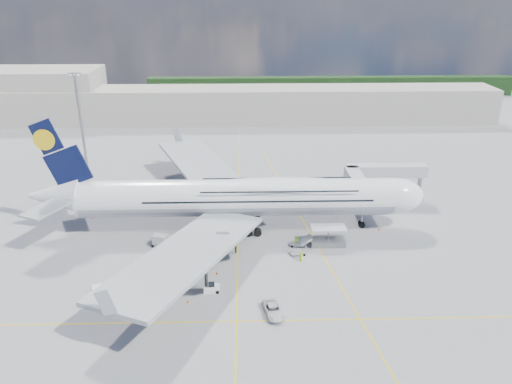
{
  "coord_description": "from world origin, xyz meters",
  "views": [
    {
      "loc": [
        1.29,
        -79.93,
        45.46
      ],
      "look_at": [
        3.6,
        8.0,
        8.76
      ],
      "focal_mm": 35.0,
      "sensor_mm": 36.0,
      "label": 1
    }
  ],
  "objects_px": {
    "dolly_row_b": "(179,265)",
    "baggage_tug": "(212,288)",
    "dolly_nose_far": "(298,253)",
    "crew_tug": "(193,259)",
    "crew_nose": "(336,213)",
    "cone_wing_right_outer": "(188,301)",
    "catering_truck_inner": "(215,186)",
    "dolly_back": "(160,240)",
    "cone_wing_left_inner": "(196,203)",
    "service_van": "(273,310)",
    "jet_bridge": "(375,176)",
    "airliner": "(239,197)",
    "crew_loader": "(296,240)",
    "crew_wing": "(204,271)",
    "catering_truck_outer": "(191,160)",
    "crew_van": "(301,256)",
    "light_mast": "(81,122)",
    "dolly_row_c": "(133,281)",
    "cone_wing_right_inner": "(217,273)",
    "dolly_row_a": "(102,286)",
    "cargo_loader": "(327,238)",
    "cone_tail": "(92,217)",
    "cone_nose": "(379,229)",
    "cone_wing_left_outer": "(190,176)"
  },
  "relations": [
    {
      "from": "cone_tail",
      "to": "cone_wing_left_inner",
      "type": "bearing_deg",
      "value": 17.85
    },
    {
      "from": "crew_loader",
      "to": "dolly_row_b",
      "type": "bearing_deg",
      "value": -92.62
    },
    {
      "from": "cone_wing_right_inner",
      "to": "cone_tail",
      "type": "relative_size",
      "value": 0.91
    },
    {
      "from": "light_mast",
      "to": "cone_wing_left_inner",
      "type": "distance_m",
      "value": 40.23
    },
    {
      "from": "cone_wing_left_outer",
      "to": "cone_wing_right_inner",
      "type": "relative_size",
      "value": 1.18
    },
    {
      "from": "dolly_nose_far",
      "to": "crew_tug",
      "type": "xyz_separation_m",
      "value": [
        -18.85,
        -2.57,
        0.63
      ]
    },
    {
      "from": "light_mast",
      "to": "cone_tail",
      "type": "height_order",
      "value": "light_mast"
    },
    {
      "from": "crew_loader",
      "to": "cone_tail",
      "type": "xyz_separation_m",
      "value": [
        -41.7,
        12.41,
        -0.58
      ]
    },
    {
      "from": "service_van",
      "to": "cone_wing_left_inner",
      "type": "height_order",
      "value": "service_van"
    },
    {
      "from": "service_van",
      "to": "jet_bridge",
      "type": "bearing_deg",
      "value": 47.55
    },
    {
      "from": "crew_nose",
      "to": "cone_wing_left_inner",
      "type": "xyz_separation_m",
      "value": [
        -30.03,
        7.22,
        -0.55
      ]
    },
    {
      "from": "dolly_row_b",
      "to": "baggage_tug",
      "type": "bearing_deg",
      "value": -43.47
    },
    {
      "from": "crew_nose",
      "to": "cone_wing_right_outer",
      "type": "xyz_separation_m",
      "value": [
        -28.16,
        -30.24,
        -0.56
      ]
    },
    {
      "from": "crew_wing",
      "to": "cone_wing_right_inner",
      "type": "distance_m",
      "value": 2.22
    },
    {
      "from": "cargo_loader",
      "to": "dolly_row_c",
      "type": "distance_m",
      "value": 36.26
    },
    {
      "from": "service_van",
      "to": "cone_nose",
      "type": "height_order",
      "value": "service_van"
    },
    {
      "from": "crew_nose",
      "to": "crew_wing",
      "type": "height_order",
      "value": "crew_wing"
    },
    {
      "from": "light_mast",
      "to": "dolly_row_a",
      "type": "relative_size",
      "value": 7.43
    },
    {
      "from": "cone_wing_right_inner",
      "to": "dolly_row_c",
      "type": "bearing_deg",
      "value": -165.91
    },
    {
      "from": "baggage_tug",
      "to": "cone_wing_right_outer",
      "type": "distance_m",
      "value": 4.51
    },
    {
      "from": "dolly_row_a",
      "to": "cone_wing_right_inner",
      "type": "height_order",
      "value": "cone_wing_right_inner"
    },
    {
      "from": "dolly_back",
      "to": "baggage_tug",
      "type": "xyz_separation_m",
      "value": [
        10.53,
        -15.66,
        -0.44
      ]
    },
    {
      "from": "jet_bridge",
      "to": "dolly_row_a",
      "type": "distance_m",
      "value": 60.97
    },
    {
      "from": "crew_loader",
      "to": "crew_wing",
      "type": "bearing_deg",
      "value": -82.44
    },
    {
      "from": "service_van",
      "to": "crew_loader",
      "type": "relative_size",
      "value": 3.23
    },
    {
      "from": "catering_truck_outer",
      "to": "service_van",
      "type": "xyz_separation_m",
      "value": [
        18.31,
        -65.39,
        -1.21
      ]
    },
    {
      "from": "dolly_nose_far",
      "to": "crew_van",
      "type": "relative_size",
      "value": 1.61
    },
    {
      "from": "cargo_loader",
      "to": "dolly_nose_far",
      "type": "height_order",
      "value": "cargo_loader"
    },
    {
      "from": "dolly_row_c",
      "to": "cone_wing_right_inner",
      "type": "bearing_deg",
      "value": 19.19
    },
    {
      "from": "light_mast",
      "to": "crew_nose",
      "type": "distance_m",
      "value": 68.72
    },
    {
      "from": "catering_truck_inner",
      "to": "dolly_nose_far",
      "type": "bearing_deg",
      "value": -62.8
    },
    {
      "from": "jet_bridge",
      "to": "crew_loader",
      "type": "distance_m",
      "value": 26.59
    },
    {
      "from": "cargo_loader",
      "to": "crew_tug",
      "type": "xyz_separation_m",
      "value": [
        -24.67,
        -6.29,
        -0.3
      ]
    },
    {
      "from": "dolly_row_b",
      "to": "dolly_back",
      "type": "bearing_deg",
      "value": 121.3
    },
    {
      "from": "light_mast",
      "to": "dolly_back",
      "type": "relative_size",
      "value": 6.77
    },
    {
      "from": "cargo_loader",
      "to": "catering_truck_outer",
      "type": "bearing_deg",
      "value": 123.97
    },
    {
      "from": "baggage_tug",
      "to": "catering_truck_inner",
      "type": "distance_m",
      "value": 41.37
    },
    {
      "from": "airliner",
      "to": "jet_bridge",
      "type": "relative_size",
      "value": 4.21
    },
    {
      "from": "airliner",
      "to": "crew_tug",
      "type": "bearing_deg",
      "value": -121.19
    },
    {
      "from": "dolly_row_b",
      "to": "baggage_tug",
      "type": "distance_m",
      "value": 9.05
    },
    {
      "from": "light_mast",
      "to": "cone_wing_left_outer",
      "type": "bearing_deg",
      "value": -11.36
    },
    {
      "from": "dolly_row_b",
      "to": "cone_wing_right_outer",
      "type": "distance_m",
      "value": 9.84
    },
    {
      "from": "catering_truck_outer",
      "to": "cone_wing_left_outer",
      "type": "xyz_separation_m",
      "value": [
        0.36,
        -7.43,
        -1.69
      ]
    },
    {
      "from": "dolly_row_b",
      "to": "catering_truck_inner",
      "type": "xyz_separation_m",
      "value": [
        4.61,
        34.6,
        0.75
      ]
    },
    {
      "from": "crew_wing",
      "to": "cone_wing_left_inner",
      "type": "xyz_separation_m",
      "value": [
        -3.9,
        29.86,
        -0.7
      ]
    },
    {
      "from": "cargo_loader",
      "to": "crew_van",
      "type": "relative_size",
      "value": 4.47
    },
    {
      "from": "cone_wing_right_inner",
      "to": "cone_tail",
      "type": "distance_m",
      "value": 35.28
    },
    {
      "from": "airliner",
      "to": "crew_van",
      "type": "distance_m",
      "value": 18.06
    },
    {
      "from": "dolly_nose_far",
      "to": "crew_wing",
      "type": "relative_size",
      "value": 1.6
    },
    {
      "from": "airliner",
      "to": "dolly_row_a",
      "type": "xyz_separation_m",
      "value": [
        -22.06,
        -20.88,
        -6.51
      ]
    }
  ]
}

